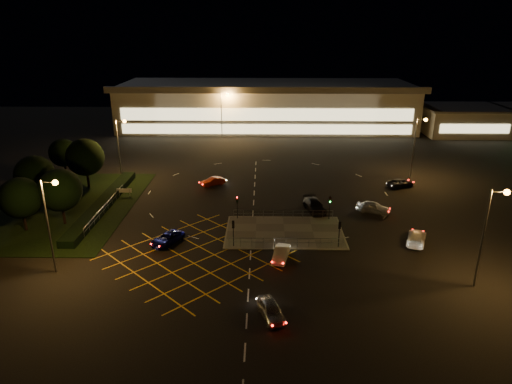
{
  "coord_description": "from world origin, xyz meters",
  "views": [
    {
      "loc": [
        -0.65,
        -53.02,
        23.85
      ],
      "look_at": [
        -1.64,
        6.96,
        2.0
      ],
      "focal_mm": 32.0,
      "sensor_mm": 36.0,
      "label": 1
    }
  ],
  "objects_px": {
    "car_approach_white": "(416,237)",
    "signal_ne": "(330,203)",
    "signal_se": "(339,229)",
    "car_near_silver": "(271,310)",
    "car_queue_white": "(281,254)",
    "car_circ_red": "(213,181)",
    "car_right_silver": "(373,207)",
    "car_far_dkgrey": "(315,206)",
    "car_east_grey": "(400,183)",
    "signal_sw": "(233,228)",
    "signal_nw": "(237,202)",
    "car_left_blue": "(167,239)"
  },
  "relations": [
    {
      "from": "signal_sw",
      "to": "car_near_silver",
      "type": "height_order",
      "value": "signal_sw"
    },
    {
      "from": "car_right_silver",
      "to": "car_approach_white",
      "type": "bearing_deg",
      "value": -139.25
    },
    {
      "from": "car_left_blue",
      "to": "car_east_grey",
      "type": "relative_size",
      "value": 1.01
    },
    {
      "from": "car_left_blue",
      "to": "car_east_grey",
      "type": "distance_m",
      "value": 38.65
    },
    {
      "from": "car_east_grey",
      "to": "car_approach_white",
      "type": "relative_size",
      "value": 0.91
    },
    {
      "from": "signal_se",
      "to": "signal_ne",
      "type": "bearing_deg",
      "value": -90.0
    },
    {
      "from": "signal_ne",
      "to": "car_near_silver",
      "type": "bearing_deg",
      "value": -110.3
    },
    {
      "from": "car_east_grey",
      "to": "car_queue_white",
      "type": "bearing_deg",
      "value": 117.27
    },
    {
      "from": "car_approach_white",
      "to": "signal_se",
      "type": "bearing_deg",
      "value": 30.29
    },
    {
      "from": "car_circ_red",
      "to": "car_east_grey",
      "type": "distance_m",
      "value": 29.62
    },
    {
      "from": "car_circ_red",
      "to": "car_far_dkgrey",
      "type": "bearing_deg",
      "value": 22.32
    },
    {
      "from": "signal_se",
      "to": "car_near_silver",
      "type": "relative_size",
      "value": 0.76
    },
    {
      "from": "signal_ne",
      "to": "car_queue_white",
      "type": "xyz_separation_m",
      "value": [
        -6.67,
        -10.88,
        -1.7
      ]
    },
    {
      "from": "car_queue_white",
      "to": "car_east_grey",
      "type": "height_order",
      "value": "car_queue_white"
    },
    {
      "from": "car_right_silver",
      "to": "car_circ_red",
      "type": "relative_size",
      "value": 1.17
    },
    {
      "from": "car_right_silver",
      "to": "car_queue_white",
      "type": "bearing_deg",
      "value": 159.02
    },
    {
      "from": "signal_se",
      "to": "car_right_silver",
      "type": "xyz_separation_m",
      "value": [
        6.32,
        10.55,
        -1.59
      ]
    },
    {
      "from": "car_queue_white",
      "to": "car_circ_red",
      "type": "distance_m",
      "value": 26.33
    },
    {
      "from": "signal_sw",
      "to": "car_east_grey",
      "type": "bearing_deg",
      "value": -139.62
    },
    {
      "from": "signal_sw",
      "to": "car_approach_white",
      "type": "bearing_deg",
      "value": -176.38
    },
    {
      "from": "signal_se",
      "to": "car_far_dkgrey",
      "type": "distance_m",
      "value": 11.22
    },
    {
      "from": "signal_se",
      "to": "signal_nw",
      "type": "bearing_deg",
      "value": -33.65
    },
    {
      "from": "car_circ_red",
      "to": "car_right_silver",
      "type": "bearing_deg",
      "value": 31.74
    },
    {
      "from": "car_near_silver",
      "to": "car_east_grey",
      "type": "xyz_separation_m",
      "value": [
        20.88,
        34.64,
        -0.09
      ]
    },
    {
      "from": "signal_se",
      "to": "car_queue_white",
      "type": "relative_size",
      "value": 0.78
    },
    {
      "from": "car_queue_white",
      "to": "car_circ_red",
      "type": "xyz_separation_m",
      "value": [
        -9.98,
        24.36,
        -0.03
      ]
    },
    {
      "from": "signal_sw",
      "to": "signal_ne",
      "type": "xyz_separation_m",
      "value": [
        12.0,
        7.99,
        0.0
      ]
    },
    {
      "from": "car_far_dkgrey",
      "to": "car_circ_red",
      "type": "height_order",
      "value": "car_far_dkgrey"
    },
    {
      "from": "car_near_silver",
      "to": "car_approach_white",
      "type": "distance_m",
      "value": 22.64
    },
    {
      "from": "signal_nw",
      "to": "car_queue_white",
      "type": "relative_size",
      "value": 0.78
    },
    {
      "from": "car_left_blue",
      "to": "car_far_dkgrey",
      "type": "relative_size",
      "value": 0.85
    },
    {
      "from": "signal_ne",
      "to": "car_near_silver",
      "type": "distance_m",
      "value": 22.86
    },
    {
      "from": "car_queue_white",
      "to": "car_far_dkgrey",
      "type": "bearing_deg",
      "value": 82.04
    },
    {
      "from": "signal_ne",
      "to": "car_approach_white",
      "type": "height_order",
      "value": "signal_ne"
    },
    {
      "from": "car_east_grey",
      "to": "signal_se",
      "type": "bearing_deg",
      "value": 124.98
    },
    {
      "from": "car_approach_white",
      "to": "signal_ne",
      "type": "bearing_deg",
      "value": -13.59
    },
    {
      "from": "car_east_grey",
      "to": "car_far_dkgrey",
      "type": "bearing_deg",
      "value": 101.52
    },
    {
      "from": "car_far_dkgrey",
      "to": "car_left_blue",
      "type": "bearing_deg",
      "value": -162.9
    },
    {
      "from": "car_queue_white",
      "to": "car_far_dkgrey",
      "type": "distance_m",
      "value": 14.79
    },
    {
      "from": "signal_sw",
      "to": "car_queue_white",
      "type": "relative_size",
      "value": 0.78
    },
    {
      "from": "signal_ne",
      "to": "car_right_silver",
      "type": "bearing_deg",
      "value": 22.09
    },
    {
      "from": "car_queue_white",
      "to": "signal_se",
      "type": "bearing_deg",
      "value": 35.58
    },
    {
      "from": "signal_ne",
      "to": "car_approach_white",
      "type": "relative_size",
      "value": 0.64
    },
    {
      "from": "signal_ne",
      "to": "signal_sw",
      "type": "bearing_deg",
      "value": -146.35
    },
    {
      "from": "signal_ne",
      "to": "car_circ_red",
      "type": "distance_m",
      "value": 21.49
    },
    {
      "from": "signal_nw",
      "to": "car_near_silver",
      "type": "bearing_deg",
      "value": -79.17
    },
    {
      "from": "signal_se",
      "to": "car_left_blue",
      "type": "height_order",
      "value": "signal_se"
    },
    {
      "from": "car_far_dkgrey",
      "to": "car_east_grey",
      "type": "xyz_separation_m",
      "value": [
        14.57,
        10.25,
        -0.15
      ]
    },
    {
      "from": "car_near_silver",
      "to": "car_left_blue",
      "type": "height_order",
      "value": "car_near_silver"
    },
    {
      "from": "car_queue_white",
      "to": "car_east_grey",
      "type": "xyz_separation_m",
      "value": [
        19.64,
        24.14,
        -0.04
      ]
    }
  ]
}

